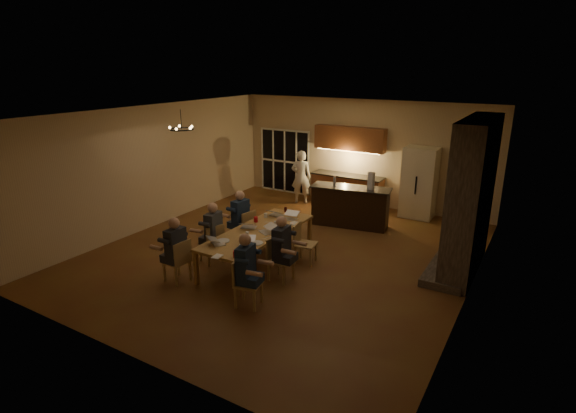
{
  "coord_description": "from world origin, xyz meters",
  "views": [
    {
      "loc": [
        4.95,
        -8.23,
        4.2
      ],
      "look_at": [
        -0.11,
        0.3,
        1.03
      ],
      "focal_mm": 28.0,
      "sensor_mm": 36.0,
      "label": 1
    }
  ],
  "objects_px": {
    "laptop_e": "(276,211)",
    "bar_bottle": "(335,181)",
    "chair_right_far": "(306,244)",
    "chandelier": "(182,129)",
    "mug_back": "(266,215)",
    "mug_front": "(247,234)",
    "plate_left": "(223,241)",
    "laptop_b": "(247,241)",
    "bar_island": "(350,207)",
    "chair_left_mid": "(211,243)",
    "bar_blender": "(371,181)",
    "chair_left_near": "(177,260)",
    "person_right_near": "(246,270)",
    "chair_right_near": "(248,283)",
    "person_left_mid": "(214,233)",
    "laptop_d": "(266,228)",
    "person_left_far": "(241,219)",
    "plate_near": "(257,243)",
    "person_left_near": "(176,251)",
    "chair_left_far": "(243,228)",
    "mug_mid": "(276,223)",
    "can_cola": "(286,210)",
    "plate_far": "(295,223)",
    "redcup_near": "(236,254)",
    "laptop_c": "(249,223)",
    "laptop_a": "(218,238)",
    "redcup_mid": "(256,219)",
    "refrigerator": "(419,183)",
    "laptop_f": "(290,215)",
    "can_silver": "(244,239)",
    "person_right_mid": "(282,249)"
  },
  "relations": [
    {
      "from": "laptop_e",
      "to": "bar_bottle",
      "type": "xyz_separation_m",
      "value": [
        0.53,
        2.08,
        0.34
      ]
    },
    {
      "from": "chair_right_far",
      "to": "chandelier",
      "type": "xyz_separation_m",
      "value": [
        -3.11,
        -0.31,
        2.31
      ]
    },
    {
      "from": "bar_bottle",
      "to": "mug_back",
      "type": "bearing_deg",
      "value": -106.05
    },
    {
      "from": "mug_front",
      "to": "plate_left",
      "type": "distance_m",
      "value": 0.55
    },
    {
      "from": "laptop_b",
      "to": "bar_island",
      "type": "bearing_deg",
      "value": 54.56
    },
    {
      "from": "chair_left_mid",
      "to": "bar_blender",
      "type": "height_order",
      "value": "bar_blender"
    },
    {
      "from": "chair_left_near",
      "to": "person_right_near",
      "type": "distance_m",
      "value": 1.77
    },
    {
      "from": "bar_island",
      "to": "mug_back",
      "type": "relative_size",
      "value": 20.92
    },
    {
      "from": "chair_right_near",
      "to": "person_left_mid",
      "type": "relative_size",
      "value": 0.64
    },
    {
      "from": "laptop_d",
      "to": "mug_front",
      "type": "bearing_deg",
      "value": -91.75
    },
    {
      "from": "person_right_near",
      "to": "person_left_far",
      "type": "height_order",
      "value": "same"
    },
    {
      "from": "mug_back",
      "to": "laptop_e",
      "type": "bearing_deg",
      "value": 61.05
    },
    {
      "from": "mug_back",
      "to": "plate_near",
      "type": "xyz_separation_m",
      "value": [
        0.72,
        -1.43,
        -0.04
      ]
    },
    {
      "from": "person_left_near",
      "to": "chair_left_far",
      "type": "bearing_deg",
      "value": -179.92
    },
    {
      "from": "chair_left_mid",
      "to": "mug_mid",
      "type": "relative_size",
      "value": 8.9
    },
    {
      "from": "can_cola",
      "to": "plate_far",
      "type": "distance_m",
      "value": 0.87
    },
    {
      "from": "chair_right_far",
      "to": "mug_mid",
      "type": "xyz_separation_m",
      "value": [
        -0.73,
        -0.05,
        0.36
      ]
    },
    {
      "from": "redcup_near",
      "to": "plate_near",
      "type": "distance_m",
      "value": 0.75
    },
    {
      "from": "person_left_mid",
      "to": "laptop_b",
      "type": "height_order",
      "value": "person_left_mid"
    },
    {
      "from": "chair_right_near",
      "to": "chandelier",
      "type": "height_order",
      "value": "chandelier"
    },
    {
      "from": "person_left_mid",
      "to": "laptop_c",
      "type": "distance_m",
      "value": 0.79
    },
    {
      "from": "plate_left",
      "to": "bar_bottle",
      "type": "relative_size",
      "value": 1.12
    },
    {
      "from": "laptop_a",
      "to": "redcup_near",
      "type": "distance_m",
      "value": 0.78
    },
    {
      "from": "mug_mid",
      "to": "redcup_mid",
      "type": "relative_size",
      "value": 0.83
    },
    {
      "from": "laptop_e",
      "to": "plate_far",
      "type": "xyz_separation_m",
      "value": [
        0.67,
        -0.28,
        -0.1
      ]
    },
    {
      "from": "refrigerator",
      "to": "laptop_c",
      "type": "distance_m",
      "value": 5.42
    },
    {
      "from": "chair_right_far",
      "to": "laptop_d",
      "type": "relative_size",
      "value": 2.78
    },
    {
      "from": "laptop_c",
      "to": "laptop_f",
      "type": "relative_size",
      "value": 1.0
    },
    {
      "from": "mug_mid",
      "to": "redcup_near",
      "type": "height_order",
      "value": "redcup_near"
    },
    {
      "from": "bar_island",
      "to": "person_left_near",
      "type": "height_order",
      "value": "person_left_near"
    },
    {
      "from": "chair_left_near",
      "to": "chair_right_far",
      "type": "distance_m",
      "value": 2.75
    },
    {
      "from": "chair_right_far",
      "to": "laptop_d",
      "type": "height_order",
      "value": "laptop_d"
    },
    {
      "from": "person_left_near",
      "to": "laptop_c",
      "type": "xyz_separation_m",
      "value": [
        0.56,
        1.67,
        0.17
      ]
    },
    {
      "from": "chair_right_near",
      "to": "laptop_b",
      "type": "distance_m",
      "value": 1.07
    },
    {
      "from": "can_cola",
      "to": "chandelier",
      "type": "bearing_deg",
      "value": -150.35
    },
    {
      "from": "mug_mid",
      "to": "can_silver",
      "type": "xyz_separation_m",
      "value": [
        -0.05,
        -1.12,
        0.01
      ]
    },
    {
      "from": "laptop_a",
      "to": "mug_front",
      "type": "height_order",
      "value": "laptop_a"
    },
    {
      "from": "person_left_far",
      "to": "mug_front",
      "type": "distance_m",
      "value": 1.31
    },
    {
      "from": "can_cola",
      "to": "person_left_mid",
      "type": "bearing_deg",
      "value": -110.08
    },
    {
      "from": "person_right_near",
      "to": "can_cola",
      "type": "bearing_deg",
      "value": 8.48
    },
    {
      "from": "chair_left_far",
      "to": "person_right_mid",
      "type": "bearing_deg",
      "value": 67.9
    },
    {
      "from": "chair_left_mid",
      "to": "chair_right_near",
      "type": "height_order",
      "value": "same"
    },
    {
      "from": "mug_front",
      "to": "mug_back",
      "type": "xyz_separation_m",
      "value": [
        -0.34,
        1.21,
        0.0
      ]
    },
    {
      "from": "mug_mid",
      "to": "can_silver",
      "type": "bearing_deg",
      "value": -92.65
    },
    {
      "from": "person_right_mid",
      "to": "laptop_f",
      "type": "bearing_deg",
      "value": 20.95
    },
    {
      "from": "can_cola",
      "to": "plate_left",
      "type": "bearing_deg",
      "value": -93.12
    },
    {
      "from": "chair_left_far",
      "to": "bar_blender",
      "type": "distance_m",
      "value": 3.53
    },
    {
      "from": "person_right_near",
      "to": "person_left_near",
      "type": "bearing_deg",
      "value": 80.33
    },
    {
      "from": "chair_left_mid",
      "to": "can_silver",
      "type": "bearing_deg",
      "value": 100.63
    },
    {
      "from": "mug_front",
      "to": "laptop_e",
      "type": "bearing_deg",
      "value": 97.73
    }
  ]
}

